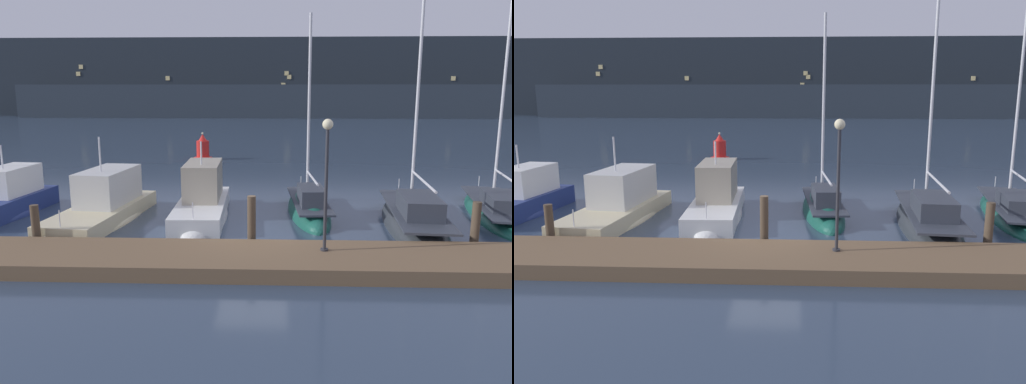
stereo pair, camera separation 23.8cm
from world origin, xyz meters
The scene contains 14 objects.
ground_plane centered at (0.00, 0.00, 0.00)m, with size 400.00×400.00×0.00m, color #2D3D51.
dock centered at (0.00, -2.23, 0.23)m, with size 37.30×2.80×0.45m, color brown.
mooring_pile_1 centered at (-7.28, -0.58, 0.74)m, with size 0.28×0.28×1.47m, color #4C3D2D.
mooring_pile_2 centered at (0.00, -0.58, 0.92)m, with size 0.28×0.28×1.84m, color #4C3D2D.
mooring_pile_3 centered at (7.28, -0.58, 0.85)m, with size 0.28×0.28×1.71m, color #4C3D2D.
motorboat_berth_2 centered at (-10.69, 3.80, 0.36)m, with size 2.65×6.21×3.53m.
motorboat_berth_3 centered at (-6.23, 3.06, 0.39)m, with size 3.20×7.67×3.86m.
motorboat_berth_4 centered at (-2.28, 3.81, 0.37)m, with size 2.35×6.98×3.83m.
sailboat_berth_5 centered at (2.21, 4.42, 0.11)m, with size 2.05×6.74×9.15m.
sailboat_berth_6 centered at (6.19, 2.61, 0.16)m, with size 2.92×8.64×13.42m.
sailboat_berth_7 centered at (10.18, 4.51, 0.12)m, with size 3.65×8.60×11.15m.
channel_buoy centered at (-4.74, 21.06, 0.77)m, with size 1.43×1.43×2.05m.
dock_lamppost centered at (2.28, -1.90, 3.11)m, with size 0.32×0.32×3.98m.
hillside_backdrop centered at (3.26, 89.07, 6.91)m, with size 240.00×23.00×14.99m.
Camera 2 is at (1.01, -16.46, 5.27)m, focal length 35.00 mm.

